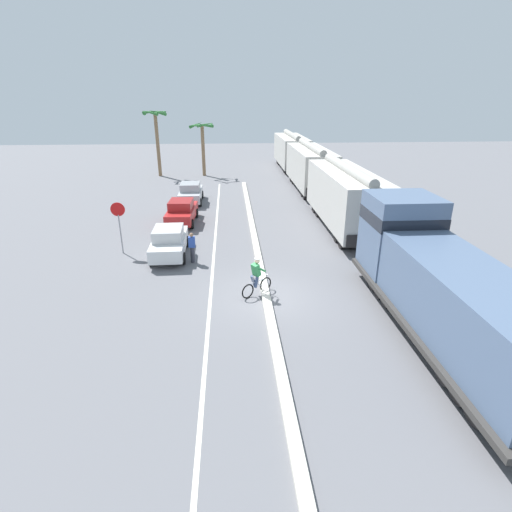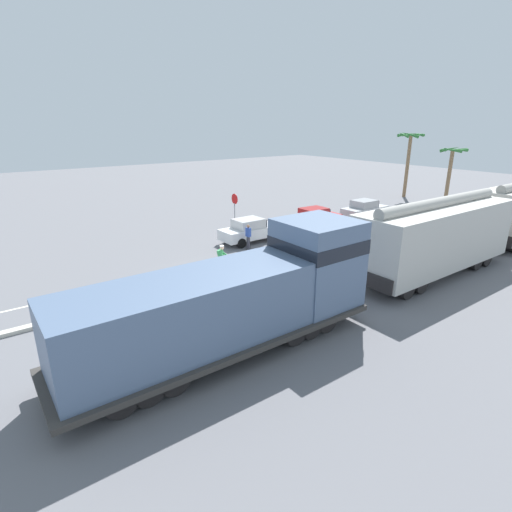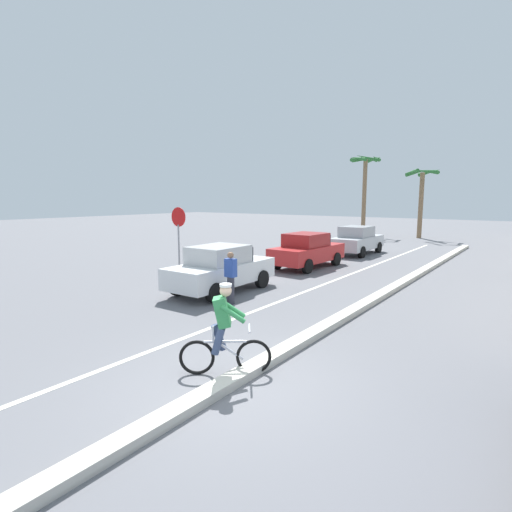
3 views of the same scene
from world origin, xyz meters
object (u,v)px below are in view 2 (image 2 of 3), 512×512
(cyclist, at_px, (222,262))
(palm_tree_near, at_px, (409,149))
(hopper_car_lead, at_px, (435,237))
(stop_sign, at_px, (235,205))
(parked_car_silver, at_px, (365,209))
(locomotive, at_px, (243,301))
(parked_car_red, at_px, (315,218))
(parked_car_white, at_px, (250,230))
(palm_tree_far, at_px, (451,162))
(pedestrian_by_cars, at_px, (248,236))

(cyclist, bearing_deg, palm_tree_near, 106.60)
(hopper_car_lead, relative_size, stop_sign, 3.68)
(hopper_car_lead, relative_size, parked_car_silver, 2.52)
(cyclist, bearing_deg, hopper_car_lead, 55.23)
(locomotive, relative_size, parked_car_red, 2.72)
(hopper_car_lead, distance_m, parked_car_white, 11.63)
(locomotive, distance_m, parked_car_red, 17.62)
(locomotive, xyz_separation_m, palm_tree_far, (-10.10, 31.49, 2.35))
(parked_car_red, bearing_deg, parked_car_silver, 88.63)
(parked_car_white, distance_m, stop_sign, 2.98)
(locomotive, bearing_deg, parked_car_white, 143.64)
(cyclist, distance_m, palm_tree_near, 30.14)
(parked_car_red, xyz_separation_m, palm_tree_far, (0.62, 17.53, 3.33))
(hopper_car_lead, bearing_deg, palm_tree_near, 127.48)
(locomotive, bearing_deg, palm_tree_far, 107.77)
(parked_car_silver, xyz_separation_m, pedestrian_by_cars, (1.13, -12.75, 0.03))
(palm_tree_far, xyz_separation_m, pedestrian_by_cars, (0.65, -24.62, -3.30))
(hopper_car_lead, relative_size, cyclist, 6.18)
(cyclist, relative_size, pedestrian_by_cars, 1.06)
(parked_car_white, bearing_deg, cyclist, -48.31)
(parked_car_white, xyz_separation_m, palm_tree_near, (-4.13, 23.65, 4.31))
(parked_car_red, height_order, parked_car_silver, same)
(cyclist, bearing_deg, locomotive, -25.13)
(palm_tree_far, distance_m, pedestrian_by_cars, 24.84)
(palm_tree_far, bearing_deg, hopper_car_lead, -62.43)
(locomotive, bearing_deg, palm_tree_near, 115.24)
(parked_car_silver, xyz_separation_m, palm_tree_near, (-4.31, 11.95, 4.31))
(stop_sign, distance_m, palm_tree_near, 23.35)
(parked_car_red, height_order, stop_sign, stop_sign)
(stop_sign, distance_m, palm_tree_far, 23.35)
(hopper_car_lead, xyz_separation_m, palm_tree_far, (-10.10, 19.33, 2.07))
(locomotive, height_order, palm_tree_near, palm_tree_near)
(parked_car_red, distance_m, palm_tree_far, 17.86)
(hopper_car_lead, relative_size, parked_car_white, 2.51)
(locomotive, xyz_separation_m, palm_tree_near, (-14.89, 31.57, 3.33))
(cyclist, bearing_deg, parked_car_silver, 104.21)
(stop_sign, distance_m, pedestrian_by_cars, 4.45)
(locomotive, xyz_separation_m, hopper_car_lead, (0.00, 12.16, 0.28))
(cyclist, distance_m, pedestrian_by_cars, 4.96)
(parked_car_silver, relative_size, cyclist, 2.45)
(palm_tree_near, relative_size, pedestrian_by_cars, 4.28)
(parked_car_white, bearing_deg, pedestrian_by_cars, -38.56)
(parked_car_silver, bearing_deg, palm_tree_near, 109.83)
(palm_tree_far, height_order, pedestrian_by_cars, palm_tree_far)
(parked_car_silver, height_order, cyclist, cyclist)
(palm_tree_near, bearing_deg, parked_car_red, -76.67)
(locomotive, distance_m, parked_car_silver, 22.31)
(stop_sign, height_order, palm_tree_far, palm_tree_far)
(palm_tree_near, bearing_deg, hopper_car_lead, -52.52)
(hopper_car_lead, height_order, stop_sign, hopper_car_lead)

